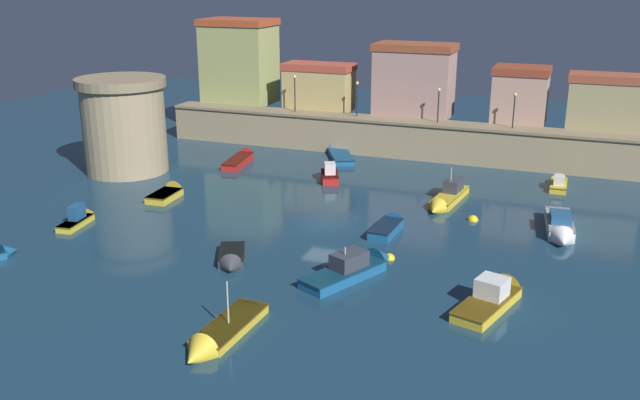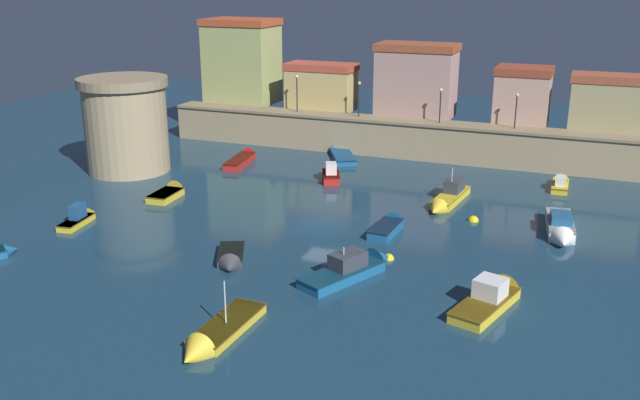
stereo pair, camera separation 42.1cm
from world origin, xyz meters
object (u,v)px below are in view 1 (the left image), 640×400
object	(u,v)px
fortress_tower	(124,125)
moored_boat_13	(216,338)
moored_boat_0	(242,158)
moored_boat_3	(169,193)
quay_lamp_1	(357,93)
moored_boat_9	(447,198)
moored_boat_5	(560,227)
quay_lamp_0	(295,88)
moored_boat_11	(356,267)
moored_boat_1	(329,173)
moored_boat_2	(231,259)
quay_lamp_2	(439,100)
moored_boat_7	(389,226)
moored_boat_6	(496,294)
moored_boat_10	(339,153)
moored_boat_8	(559,182)
moored_boat_4	(80,218)
mooring_buoy_1	(389,259)
mooring_buoy_0	(473,220)
quay_lamp_3	(514,105)

from	to	relation	value
fortress_tower	moored_boat_13	xyz separation A→B (m)	(22.74, -24.48, -4.03)
moored_boat_0	moored_boat_3	distance (m)	11.83
quay_lamp_1	moored_boat_9	distance (m)	18.46
fortress_tower	moored_boat_5	world-z (taller)	fortress_tower
quay_lamp_0	moored_boat_11	bearing A→B (deg)	-60.65
moored_boat_9	moored_boat_1	bearing A→B (deg)	-98.84
quay_lamp_0	moored_boat_2	xyz separation A→B (m)	(8.28, -29.80, -5.79)
quay_lamp_2	moored_boat_7	bearing A→B (deg)	-86.96
moored_boat_9	moored_boat_6	bearing A→B (deg)	26.83
moored_boat_10	moored_boat_11	world-z (taller)	moored_boat_11
moored_boat_1	moored_boat_11	size ratio (longest dim) A/B	0.61
quay_lamp_0	moored_boat_11	size ratio (longest dim) A/B	0.52
moored_boat_7	moored_boat_13	world-z (taller)	moored_boat_13
moored_boat_1	moored_boat_9	xyz separation A→B (m)	(10.93, -3.04, -0.03)
moored_boat_10	moored_boat_2	bearing A→B (deg)	157.67
moored_boat_5	quay_lamp_2	bearing A→B (deg)	-151.01
quay_lamp_2	moored_boat_3	bearing A→B (deg)	-132.13
moored_boat_1	moored_boat_11	world-z (taller)	moored_boat_11
quay_lamp_0	moored_boat_6	xyz separation A→B (m)	(24.36, -29.27, -5.62)
moored_boat_8	moored_boat_11	xyz separation A→B (m)	(-10.38, -23.29, 0.13)
moored_boat_0	moored_boat_10	xyz separation A→B (m)	(7.91, 5.52, -0.06)
moored_boat_3	moored_boat_7	bearing A→B (deg)	-96.88
moored_boat_0	moored_boat_2	xyz separation A→B (m)	(10.64, -22.16, -0.04)
moored_boat_4	moored_boat_9	distance (m)	27.67
moored_boat_11	quay_lamp_0	bearing A→B (deg)	54.21
quay_lamp_0	mooring_buoy_1	world-z (taller)	quay_lamp_0
quay_lamp_0	moored_boat_7	world-z (taller)	quay_lamp_0
moored_boat_3	mooring_buoy_0	distance (m)	24.07
moored_boat_3	moored_boat_11	distance (m)	20.93
quay_lamp_3	moored_boat_2	bearing A→B (deg)	-114.29
moored_boat_1	moored_boat_9	bearing A→B (deg)	-129.00
quay_lamp_2	moored_boat_3	distance (m)	26.81
quay_lamp_2	moored_boat_1	size ratio (longest dim) A/B	0.75
quay_lamp_2	moored_boat_3	xyz separation A→B (m)	(-17.60, -19.46, -5.50)
fortress_tower	moored_boat_8	bearing A→B (deg)	13.71
moored_boat_2	mooring_buoy_1	xyz separation A→B (m)	(8.98, 4.32, -0.30)
moored_boat_2	moored_boat_6	xyz separation A→B (m)	(16.08, 0.53, 0.17)
moored_boat_3	moored_boat_8	bearing A→B (deg)	-67.48
moored_boat_11	moored_boat_13	xyz separation A→B (m)	(-3.86, -10.21, -0.22)
moored_boat_4	moored_boat_5	bearing A→B (deg)	-80.80
moored_boat_5	moored_boat_9	world-z (taller)	moored_boat_9
moored_boat_1	moored_boat_3	size ratio (longest dim) A/B	1.04
quay_lamp_1	moored_boat_2	distance (m)	30.37
quay_lamp_3	moored_boat_5	bearing A→B (deg)	-72.47
quay_lamp_2	moored_boat_5	xyz separation A→B (m)	(12.36, -17.06, -5.29)
moored_boat_5	moored_boat_7	world-z (taller)	moored_boat_5
fortress_tower	moored_boat_3	distance (m)	10.15
moored_boat_0	mooring_buoy_0	size ratio (longest dim) A/B	8.48
moored_boat_4	moored_boat_10	xyz separation A→B (m)	(10.96, 25.04, -0.14)
quay_lamp_1	moored_boat_8	bearing A→B (deg)	-14.78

